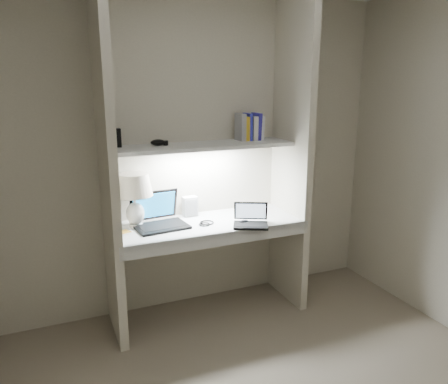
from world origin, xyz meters
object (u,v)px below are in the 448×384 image
laptop_netbook (251,220)px  book_row (249,127)px  table_lamp (134,191)px  speaker (190,206)px  laptop_main (159,218)px

laptop_netbook → book_row: 0.76m
table_lamp → book_row: book_row is taller
table_lamp → speaker: 0.51m
book_row → laptop_netbook: bearing=-113.2°
laptop_main → book_row: 1.03m
table_lamp → book_row: (0.96, 0.05, 0.42)m
laptop_netbook → table_lamp: bearing=-175.0°
speaker → book_row: size_ratio=0.74×
laptop_main → speaker: laptop_main is taller
laptop_main → laptop_netbook: 0.70m
laptop_netbook → book_row: (0.15, 0.36, 0.66)m
laptop_netbook → speaker: bearing=157.0°
laptop_main → laptop_netbook: laptop_main is taller
table_lamp → speaker: table_lamp is taller
laptop_main → book_row: size_ratio=1.90×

